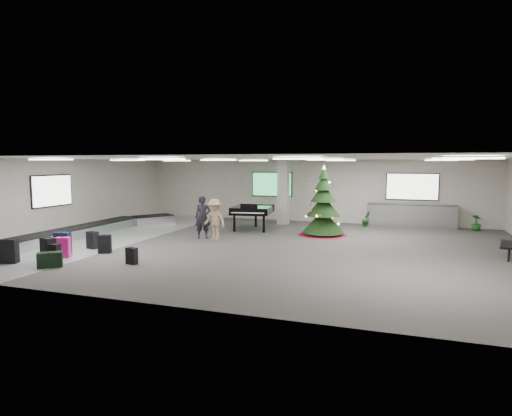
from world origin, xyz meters
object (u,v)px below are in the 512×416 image
(christmas_tree, at_px, (323,211))
(grand_piano, at_px, (252,210))
(baggage_carousel, at_px, (92,230))
(service_counter, at_px, (411,215))
(traveler_b, at_px, (215,220))
(potted_plant_left, at_px, (366,219))
(pink_suitcase, at_px, (63,247))
(traveler_a, at_px, (203,217))
(potted_plant_right, at_px, (476,223))

(christmas_tree, xyz_separation_m, grand_piano, (-3.31, 0.45, -0.12))
(baggage_carousel, distance_m, grand_piano, 6.96)
(baggage_carousel, bearing_deg, service_counter, 27.67)
(traveler_b, bearing_deg, potted_plant_left, 63.32)
(pink_suitcase, height_order, traveler_a, traveler_a)
(pink_suitcase, height_order, traveler_b, traveler_b)
(pink_suitcase, height_order, potted_plant_right, potted_plant_right)
(christmas_tree, bearing_deg, traveler_a, -152.07)
(pink_suitcase, distance_m, traveler_a, 5.38)
(potted_plant_left, bearing_deg, christmas_tree, -116.61)
(service_counter, height_order, traveler_a, traveler_a)
(traveler_a, relative_size, potted_plant_right, 2.34)
(pink_suitcase, distance_m, grand_piano, 8.37)
(pink_suitcase, relative_size, potted_plant_left, 0.96)
(pink_suitcase, bearing_deg, traveler_a, 38.43)
(traveler_b, bearing_deg, traveler_a, -177.26)
(service_counter, xyz_separation_m, potted_plant_right, (2.74, -0.30, -0.18))
(traveler_a, bearing_deg, potted_plant_left, 14.10)
(service_counter, height_order, christmas_tree, christmas_tree)
(service_counter, relative_size, grand_piano, 1.70)
(christmas_tree, bearing_deg, potted_plant_left, 63.39)
(traveler_b, relative_size, potted_plant_left, 2.30)
(traveler_a, bearing_deg, traveler_b, -42.72)
(grand_piano, bearing_deg, traveler_a, -119.44)
(service_counter, distance_m, potted_plant_right, 2.77)
(traveler_b, distance_m, potted_plant_right, 11.73)
(service_counter, distance_m, potted_plant_left, 2.14)
(grand_piano, height_order, potted_plant_left, grand_piano)
(baggage_carousel, bearing_deg, potted_plant_right, 22.43)
(traveler_a, bearing_deg, christmas_tree, -0.09)
(service_counter, relative_size, potted_plant_left, 5.73)
(service_counter, xyz_separation_m, traveler_b, (-7.40, -6.17, 0.27))
(baggage_carousel, xyz_separation_m, traveler_a, (4.85, 0.72, 0.64))
(traveler_b, height_order, potted_plant_right, traveler_b)
(traveler_b, bearing_deg, grand_piano, 97.19)
(grand_piano, bearing_deg, service_counter, 17.42)
(service_counter, bearing_deg, potted_plant_right, -6.21)
(traveler_a, height_order, potted_plant_right, traveler_a)
(baggage_carousel, height_order, pink_suitcase, pink_suitcase)
(grand_piano, relative_size, traveler_a, 1.39)
(christmas_tree, distance_m, grand_piano, 3.35)
(christmas_tree, height_order, traveler_a, christmas_tree)
(traveler_a, bearing_deg, pink_suitcase, -148.52)
(pink_suitcase, xyz_separation_m, grand_piano, (3.84, 7.41, 0.56))
(potted_plant_right, bearing_deg, potted_plant_left, -176.01)
(christmas_tree, relative_size, traveler_a, 1.73)
(service_counter, xyz_separation_m, pink_suitcase, (-10.71, -10.63, -0.22))
(christmas_tree, bearing_deg, service_counter, 45.85)
(traveler_a, distance_m, traveler_b, 0.61)
(service_counter, height_order, potted_plant_right, service_counter)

